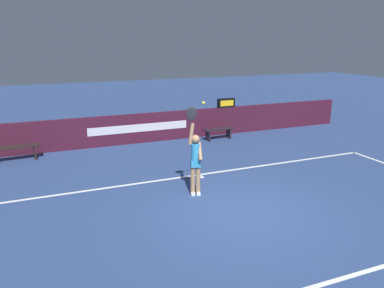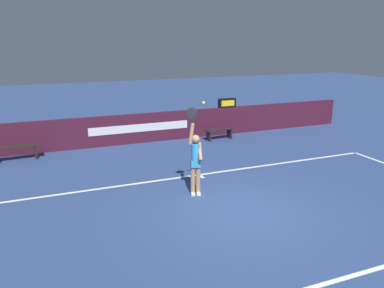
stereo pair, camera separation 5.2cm
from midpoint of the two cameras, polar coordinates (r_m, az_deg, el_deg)
name	(u,v)px [view 1 (the left image)]	position (r m, az deg, el deg)	size (l,w,h in m)	color
ground_plane	(244,212)	(9.30, 7.74, -10.08)	(60.00, 60.00, 0.00)	navy
court_lines	(246,213)	(9.25, 7.94, -10.22)	(12.43, 5.80, 0.00)	white
back_wall	(157,127)	(15.31, -5.43, 2.60)	(17.60, 0.20, 1.16)	#401426
speed_display	(226,103)	(16.31, 5.06, 6.19)	(0.78, 0.18, 0.39)	black
tennis_player	(195,159)	(9.86, 0.34, -2.33)	(0.45, 0.41, 2.38)	#A47B58
tennis_ball	(203,103)	(9.41, 1.57, 6.23)	(0.07, 0.07, 0.07)	#D2E531
courtside_bench_near	(219,131)	(15.53, 3.92, 1.93)	(1.32, 0.46, 0.46)	black
courtside_bench_far	(15,150)	(14.06, -25.18, -0.80)	(1.60, 0.48, 0.52)	black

